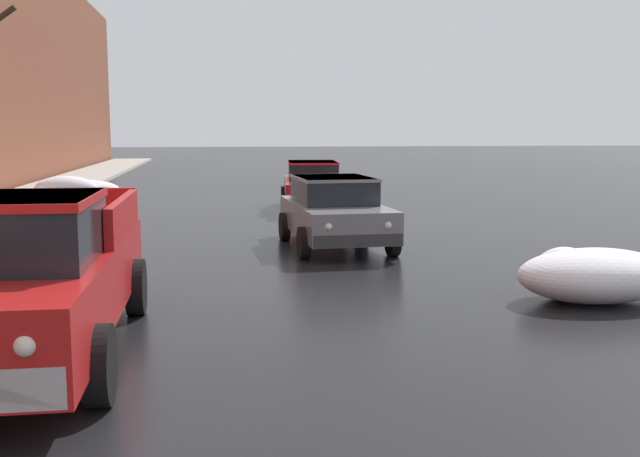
# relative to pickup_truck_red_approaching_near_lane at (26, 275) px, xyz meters

# --- Properties ---
(snow_bank_near_corner_left) EXTENTS (1.99, 1.00, 0.87)m
(snow_bank_near_corner_left) POSITION_rel_pickup_truck_red_approaching_near_lane_xyz_m (-2.89, 16.83, -0.47)
(snow_bank_near_corner_left) COLOR white
(snow_bank_near_corner_left) RESTS_ON ground
(snow_bank_along_left_kerb) EXTENTS (2.21, 1.41, 0.75)m
(snow_bank_along_left_kerb) POSITION_rel_pickup_truck_red_approaching_near_lane_xyz_m (7.08, 1.58, -0.52)
(snow_bank_along_left_kerb) COLOR white
(snow_bank_along_left_kerb) RESTS_ON ground
(snow_bank_mid_block_left) EXTENTS (2.56, 1.18, 0.70)m
(snow_bank_mid_block_left) POSITION_rel_pickup_truck_red_approaching_near_lane_xyz_m (-2.59, 17.63, -0.54)
(snow_bank_mid_block_left) COLOR white
(snow_bank_mid_block_left) RESTS_ON ground
(pickup_truck_red_approaching_near_lane) EXTENTS (2.10, 5.41, 1.76)m
(pickup_truck_red_approaching_near_lane) POSITION_rel_pickup_truck_red_approaching_near_lane_xyz_m (0.00, 0.00, 0.00)
(pickup_truck_red_approaching_near_lane) COLOR red
(pickup_truck_red_approaching_near_lane) RESTS_ON ground
(sedan_grey_parked_kerbside_close) EXTENTS (2.05, 3.94, 1.42)m
(sedan_grey_parked_kerbside_close) POSITION_rel_pickup_truck_red_approaching_near_lane_xyz_m (4.30, 6.75, -0.13)
(sedan_grey_parked_kerbside_close) COLOR slate
(sedan_grey_parked_kerbside_close) RESTS_ON ground
(sedan_red_parked_kerbside_mid) EXTENTS (2.12, 4.51, 1.42)m
(sedan_red_parked_kerbside_mid) POSITION_rel_pickup_truck_red_approaching_near_lane_xyz_m (4.77, 13.76, -0.13)
(sedan_red_parked_kerbside_mid) COLOR red
(sedan_red_parked_kerbside_mid) RESTS_ON ground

